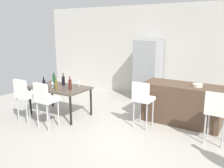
{
  "coord_description": "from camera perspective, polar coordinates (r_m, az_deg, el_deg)",
  "views": [
    {
      "loc": [
        2.19,
        -4.33,
        2.2
      ],
      "look_at": [
        -0.86,
        0.56,
        0.85
      ],
      "focal_mm": 38.69,
      "sensor_mm": 36.0,
      "label": 1
    }
  ],
  "objects": [
    {
      "name": "wine_bottle_far",
      "position": [
        5.98,
        -13.02,
        -0.17
      ],
      "size": [
        0.06,
        0.06,
        0.31
      ],
      "color": "brown",
      "rests_on": "dining_table"
    },
    {
      "name": "wine_bottle_near",
      "position": [
        6.37,
        -11.42,
        0.79
      ],
      "size": [
        0.08,
        0.08,
        0.32
      ],
      "color": "black",
      "rests_on": "dining_table"
    },
    {
      "name": "dining_table",
      "position": [
        6.26,
        -12.23,
        -1.23
      ],
      "size": [
        1.49,
        0.89,
        0.74
      ],
      "color": "#4C4238",
      "rests_on": "ground_plane"
    },
    {
      "name": "wine_glass_right",
      "position": [
        6.21,
        -13.92,
        0.34
      ],
      "size": [
        0.07,
        0.07,
        0.17
      ],
      "color": "silver",
      "rests_on": "dining_table"
    },
    {
      "name": "wine_glass_end",
      "position": [
        6.22,
        -7.81,
        0.63
      ],
      "size": [
        0.07,
        0.07,
        0.17
      ],
      "color": "silver",
      "rests_on": "dining_table"
    },
    {
      "name": "ground_plane",
      "position": [
        5.33,
        4.77,
        -11.26
      ],
      "size": [
        10.0,
        10.0,
        0.0
      ],
      "primitive_type": "plane",
      "color": "#ADA89E"
    },
    {
      "name": "bar_chair_middle",
      "position": [
        4.97,
        23.5,
        -5.57
      ],
      "size": [
        0.41,
        0.41,
        1.05
      ],
      "color": "white",
      "rests_on": "ground_plane"
    },
    {
      "name": "back_wall",
      "position": [
        7.59,
        15.17,
        7.05
      ],
      "size": [
        10.0,
        0.12,
        2.9
      ],
      "primitive_type": "cube",
      "color": "beige",
      "rests_on": "ground_plane"
    },
    {
      "name": "wine_bottle_left",
      "position": [
        6.73,
        -13.55,
        1.3
      ],
      "size": [
        0.07,
        0.07,
        0.29
      ],
      "color": "#194723",
      "rests_on": "dining_table"
    },
    {
      "name": "kitchen_island",
      "position": [
        5.93,
        16.12,
        -4.44
      ],
      "size": [
        1.8,
        0.79,
        0.92
      ],
      "primitive_type": "cube",
      "color": "#4C3828",
      "rests_on": "ground_plane"
    },
    {
      "name": "wine_bottle_inner",
      "position": [
        5.88,
        -9.88,
        -0.11
      ],
      "size": [
        0.08,
        0.08,
        0.33
      ],
      "color": "#471E19",
      "rests_on": "dining_table"
    },
    {
      "name": "wine_bottle_middle",
      "position": [
        6.22,
        -15.8,
        0.11
      ],
      "size": [
        0.07,
        0.07,
        0.29
      ],
      "color": "black",
      "rests_on": "dining_table"
    },
    {
      "name": "dining_chair_near",
      "position": [
        5.98,
        -19.96,
        -2.2
      ],
      "size": [
        0.41,
        0.41,
        1.05
      ],
      "color": "white",
      "rests_on": "ground_plane"
    },
    {
      "name": "dining_chair_far",
      "position": [
        5.48,
        -15.58,
        -3.25
      ],
      "size": [
        0.41,
        0.41,
        1.05
      ],
      "color": "white",
      "rests_on": "ground_plane"
    },
    {
      "name": "refrigerator",
      "position": [
        7.51,
        8.5,
        3.21
      ],
      "size": [
        0.72,
        0.68,
        1.84
      ],
      "primitive_type": "cube",
      "color": "#939699",
      "rests_on": "ground_plane"
    },
    {
      "name": "bar_chair_left",
      "position": [
        5.37,
        7.23,
        -3.17
      ],
      "size": [
        0.41,
        0.41,
        1.05
      ],
      "color": "white",
      "rests_on": "ground_plane"
    },
    {
      "name": "fruit_bowl",
      "position": [
        5.67,
        19.56,
        -0.29
      ],
      "size": [
        0.22,
        0.22,
        0.07
      ],
      "primitive_type": "cylinder",
      "color": "beige",
      "rests_on": "kitchen_island"
    }
  ]
}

